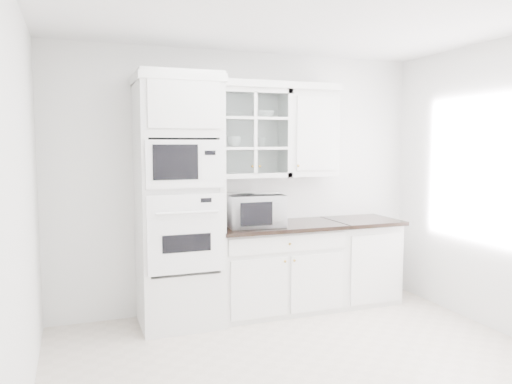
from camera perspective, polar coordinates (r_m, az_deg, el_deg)
name	(u,v)px	position (r m, az deg, el deg)	size (l,w,h in m)	color
ground	(316,373)	(4.06, 6.84, -19.88)	(4.00, 3.50, 0.01)	beige
room_shell	(294,140)	(4.06, 4.36, 6.00)	(4.00, 3.50, 2.70)	white
oven_column	(179,201)	(4.80, -8.83, -1.05)	(0.76, 0.68, 2.40)	silver
base_cabinet_run	(277,267)	(5.26, 2.42, -8.57)	(1.32, 0.67, 0.92)	silver
extra_base_cabinet	(360,259)	(5.71, 11.82, -7.56)	(0.72, 0.67, 0.92)	silver
upper_cabinet_glass	(250,133)	(5.14, -0.69, 6.71)	(0.80, 0.33, 0.90)	silver
upper_cabinet_solid	(309,134)	(5.40, 6.12, 6.62)	(0.55, 0.33, 0.90)	silver
crown_molding	(241,85)	(5.12, -1.74, 12.16)	(2.14, 0.38, 0.07)	white
countertop_microwave	(255,210)	(5.00, -0.14, -2.09)	(0.55, 0.46, 0.32)	white
bowl_a	(234,115)	(5.10, -2.58, 8.77)	(0.18, 0.18, 0.05)	white
bowl_b	(263,114)	(5.18, 0.85, 8.86)	(0.22, 0.22, 0.07)	white
cup_a	(234,142)	(5.08, -2.51, 5.75)	(0.14, 0.14, 0.11)	white
cup_b	(261,142)	(5.20, 0.59, 5.72)	(0.11, 0.11, 0.10)	white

